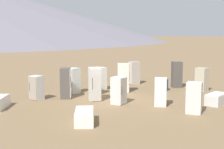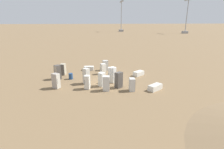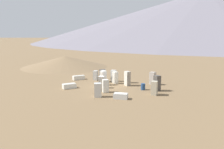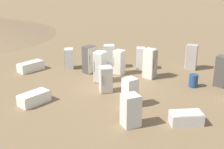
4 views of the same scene
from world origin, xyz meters
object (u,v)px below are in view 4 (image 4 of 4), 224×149
object	(u,v)px
discarded_fridge_4	(222,71)
discarded_fridge_13	(186,118)
discarded_fridge_5	(140,59)
rusty_barrel	(193,81)
discarded_fridge_1	(119,62)
discarded_fridge_9	(69,59)
discarded_fridge_15	(34,98)
discarded_fridge_10	(89,60)
discarded_fridge_12	(130,92)
discarded_fridge_8	(150,64)
discarded_fridge_7	(109,57)
discarded_fridge_2	(131,110)
discarded_fridge_11	(100,67)
discarded_fridge_14	(191,57)
discarded_fridge_0	(31,66)
discarded_fridge_6	(106,79)

from	to	relation	value
discarded_fridge_4	discarded_fridge_13	distance (m)	5.63
discarded_fridge_5	rusty_barrel	bearing A→B (deg)	-44.02
discarded_fridge_1	discarded_fridge_13	xyz separation A→B (m)	(7.26, 1.13, -0.51)
discarded_fridge_9	discarded_fridge_15	world-z (taller)	discarded_fridge_9
discarded_fridge_10	discarded_fridge_12	world-z (taller)	discarded_fridge_10
discarded_fridge_5	discarded_fridge_12	distance (m)	5.89
discarded_fridge_5	discarded_fridge_8	xyz separation A→B (m)	(1.72, 0.03, 0.18)
discarded_fridge_8	discarded_fridge_5	bearing A→B (deg)	-123.62
discarded_fridge_5	discarded_fridge_7	size ratio (longest dim) A/B	0.95
discarded_fridge_5	discarded_fridge_9	world-z (taller)	discarded_fridge_5
rusty_barrel	discarded_fridge_1	bearing A→B (deg)	-131.65
discarded_fridge_2	discarded_fridge_15	size ratio (longest dim) A/B	0.84
discarded_fridge_9	discarded_fridge_11	distance (m)	3.42
discarded_fridge_10	discarded_fridge_11	world-z (taller)	discarded_fridge_11
discarded_fridge_10	rusty_barrel	xyz separation A→B (m)	(4.05, 5.47, -0.51)
discarded_fridge_1	discarded_fridge_14	xyz separation A→B (m)	(0.23, 5.07, 0.05)
discarded_fridge_9	discarded_fridge_8	bearing A→B (deg)	-116.12
discarded_fridge_2	discarded_fridge_8	size ratio (longest dim) A/B	0.79
discarded_fridge_0	rusty_barrel	xyz separation A→B (m)	(5.40, 9.27, 0.08)
discarded_fridge_12	rusty_barrel	xyz separation A→B (m)	(-1.54, 4.41, -0.37)
discarded_fridge_7	discarded_fridge_4	bearing A→B (deg)	-119.90
discarded_fridge_13	discarded_fridge_14	size ratio (longest dim) A/B	0.91
discarded_fridge_4	discarded_fridge_10	size ratio (longest dim) A/B	1.03
rusty_barrel	discarded_fridge_4	bearing A→B (deg)	80.40
discarded_fridge_12	discarded_fridge_8	bearing A→B (deg)	124.86
discarded_fridge_2	discarded_fridge_12	xyz separation A→B (m)	(-1.97, 0.59, -0.00)
discarded_fridge_4	discarded_fridge_8	size ratio (longest dim) A/B	0.97
discarded_fridge_15	discarded_fridge_12	bearing A→B (deg)	-141.91
rusty_barrel	discarded_fridge_10	bearing A→B (deg)	-126.48
discarded_fridge_4	discarded_fridge_11	distance (m)	7.22
discarded_fridge_8	rusty_barrel	world-z (taller)	discarded_fridge_8
discarded_fridge_0	discarded_fridge_5	distance (m)	7.48
discarded_fridge_2	discarded_fridge_11	size ratio (longest dim) A/B	0.79
discarded_fridge_2	discarded_fridge_15	distance (m)	5.45
discarded_fridge_2	discarded_fridge_15	bearing A→B (deg)	-139.62
discarded_fridge_14	discarded_fridge_0	bearing A→B (deg)	115.35
discarded_fridge_1	rusty_barrel	world-z (taller)	discarded_fridge_1
discarded_fridge_0	discarded_fridge_15	xyz separation A→B (m)	(5.42, 0.10, -0.00)
discarded_fridge_2	discarded_fridge_12	bearing A→B (deg)	153.73
discarded_fridge_6	discarded_fridge_9	xyz separation A→B (m)	(-4.64, -1.52, -0.04)
discarded_fridge_11	discarded_fridge_14	world-z (taller)	discarded_fridge_11
discarded_fridge_8	discarded_fridge_11	world-z (taller)	discarded_fridge_11
discarded_fridge_2	discarded_fridge_10	bearing A→B (deg)	173.98
discarded_fridge_1	rusty_barrel	size ratio (longest dim) A/B	2.10
discarded_fridge_9	discarded_fridge_11	xyz separation A→B (m)	(3.05, 1.54, 0.25)
discarded_fridge_4	discarded_fridge_9	xyz separation A→B (m)	(-5.50, -8.34, -0.22)
discarded_fridge_11	rusty_barrel	bearing A→B (deg)	-160.79
discarded_fridge_8	rusty_barrel	bearing A→B (deg)	98.22
discarded_fridge_8	discarded_fridge_13	distance (m)	6.17
discarded_fridge_14	discarded_fridge_10	bearing A→B (deg)	119.45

